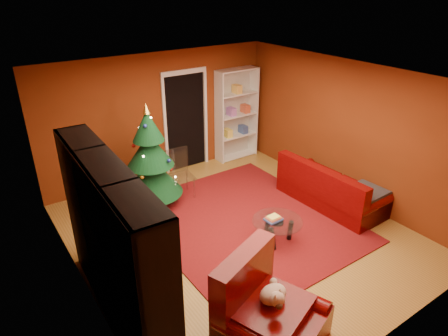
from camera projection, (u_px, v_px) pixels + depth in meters
floor at (237, 234)px, 6.76m from camera, size 5.00×5.50×0.05m
ceiling at (240, 77)px, 5.61m from camera, size 5.00×5.50×0.05m
wall_back at (159, 116)px, 8.25m from camera, size 5.00×0.05×2.60m
wall_left at (73, 212)px, 4.89m from camera, size 0.05×5.50×2.60m
wall_right at (347, 131)px, 7.47m from camera, size 0.05×5.50×2.60m
doorway at (186, 123)px, 8.63m from camera, size 1.06×0.60×2.16m
rug at (245, 221)px, 7.04m from camera, size 3.16×3.68×0.02m
media_unit at (114, 246)px, 4.66m from camera, size 0.51×2.78×2.13m
christmas_tree at (150, 157)px, 7.20m from camera, size 1.15×1.15×1.98m
gift_box_teal at (117, 197)px, 7.51m from camera, size 0.43×0.43×0.33m
gift_box_green at (163, 183)px, 8.10m from camera, size 0.26×0.26×0.25m
gift_box_red at (109, 189)px, 7.90m from camera, size 0.27×0.27×0.22m
white_bookshelf at (237, 115)px, 9.15m from camera, size 1.00×0.36×2.15m
armchair at (274, 313)px, 4.53m from camera, size 1.48×1.48×0.90m
dog at (273, 294)px, 4.50m from camera, size 0.48×0.42×0.29m
sofa at (332, 183)px, 7.43m from camera, size 0.97×2.03×0.86m
coffee_table at (277, 231)px, 6.42m from camera, size 0.83×0.83×0.50m
acrylic_chair at (181, 177)px, 7.65m from camera, size 0.50×0.54×0.87m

